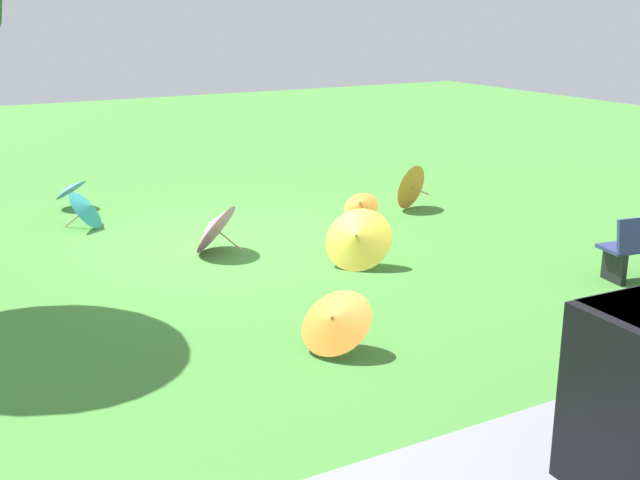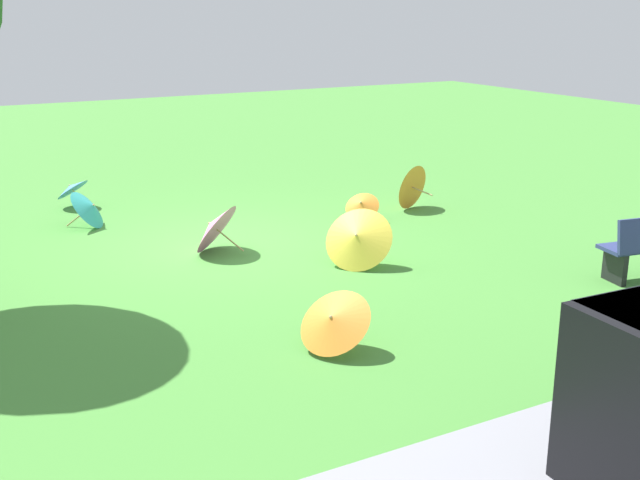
% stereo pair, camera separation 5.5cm
% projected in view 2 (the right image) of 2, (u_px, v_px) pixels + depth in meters
% --- Properties ---
extents(ground, '(40.00, 40.00, 0.00)m').
position_uv_depth(ground, '(222.00, 245.00, 12.11)').
color(ground, '#478C38').
extents(parasol_pink_0, '(1.06, 1.06, 0.80)m').
position_uv_depth(parasol_pink_0, '(213.00, 226.00, 11.63)').
color(parasol_pink_0, tan).
rests_on(parasol_pink_0, ground).
extents(parasol_yellow_0, '(1.16, 1.19, 0.84)m').
position_uv_depth(parasol_yellow_0, '(357.00, 237.00, 10.99)').
color(parasol_yellow_0, tan).
rests_on(parasol_yellow_0, ground).
extents(parasol_orange_0, '(0.94, 1.00, 0.66)m').
position_uv_depth(parasol_orange_0, '(333.00, 320.00, 8.29)').
color(parasol_orange_0, tan).
rests_on(parasol_orange_0, ground).
extents(parasol_orange_1, '(0.76, 0.77, 0.54)m').
position_uv_depth(parasol_orange_1, '(362.00, 205.00, 13.27)').
color(parasol_orange_1, tan).
rests_on(parasol_orange_1, ground).
extents(parasol_orange_2, '(0.86, 0.76, 0.82)m').
position_uv_depth(parasol_orange_2, '(409.00, 186.00, 14.17)').
color(parasol_orange_2, tan).
rests_on(parasol_orange_2, ground).
extents(parasol_blue_1, '(0.84, 0.84, 0.58)m').
position_uv_depth(parasol_blue_1, '(71.00, 188.00, 14.23)').
color(parasol_blue_1, tan).
rests_on(parasol_blue_1, ground).
extents(parasol_teal_0, '(0.85, 0.91, 0.67)m').
position_uv_depth(parasol_teal_0, '(90.00, 208.00, 12.97)').
color(parasol_teal_0, tan).
rests_on(parasol_teal_0, ground).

